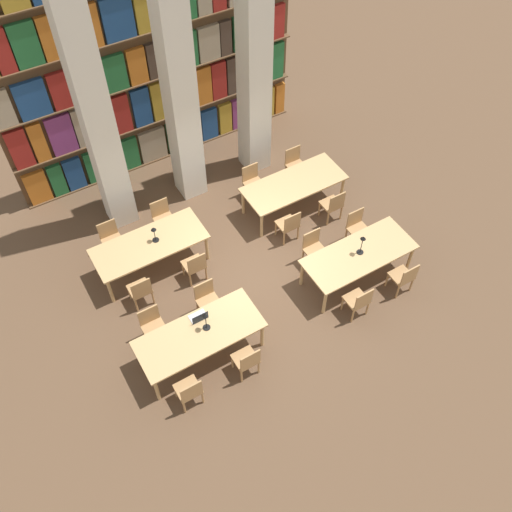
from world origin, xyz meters
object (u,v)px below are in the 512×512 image
reading_table_1 (359,256)px  chair_7 (357,227)px  chair_5 (314,248)px  chair_15 (295,164)px  pillar_center (178,80)px  pillar_right (254,54)px  desk_lamp_0 (205,318)px  reading_table_0 (200,335)px  desk_lamp_1 (362,242)px  desk_lamp_2 (154,232)px  chair_0 (189,391)px  chair_12 (289,225)px  pillar_left (93,108)px  reading_table_2 (150,245)px  chair_6 (404,277)px  chair_10 (195,265)px  chair_9 (111,239)px  chair_3 (207,299)px  chair_14 (333,204)px  reading_table_3 (294,185)px  chair_13 (253,181)px  chair_1 (153,325)px  laptop (199,317)px  chair_2 (247,360)px  chair_8 (141,290)px  chair_11 (163,217)px

reading_table_1 → chair_7: size_ratio=2.69×
chair_5 → chair_15: 2.58m
pillar_center → pillar_right: size_ratio=1.00×
desk_lamp_0 → reading_table_0: bearing=-167.3°
desk_lamp_1 → desk_lamp_2: bearing=144.9°
chair_0 → chair_12: bearing=33.4°
desk_lamp_0 → chair_12: 3.24m
pillar_left → reading_table_2: pillar_left is taller
desk_lamp_2 → chair_6: bearing=-38.8°
chair_10 → chair_9: bearing=127.9°
chair_6 → chair_9: same height
chair_3 → chair_14: same height
reading_table_2 → chair_3: bearing=-74.5°
desk_lamp_0 → chair_10: (0.54, 1.59, -0.60)m
chair_10 → reading_table_3: size_ratio=0.37×
reading_table_3 → chair_14: (0.55, -0.77, -0.22)m
chair_6 → desk_lamp_2: bearing=141.2°
pillar_right → desk_lamp_0: pillar_right is taller
chair_10 → chair_15: 3.71m
desk_lamp_1 → chair_13: bearing=102.1°
pillar_center → reading_table_3: 3.37m
desk_lamp_0 → chair_14: size_ratio=0.54×
chair_5 → chair_1: bearing=0.1°
laptop → chair_6: (4.03, -1.05, -0.33)m
reading_table_2 → chair_15: 4.09m
pillar_center → reading_table_3: size_ratio=2.59×
chair_1 → desk_lamp_0: 1.23m
desk_lamp_0 → chair_7: desk_lamp_0 is taller
chair_13 → reading_table_1: bearing=101.6°
reading_table_2 → laptop: bearing=-88.6°
desk_lamp_0 → reading_table_3: desk_lamp_0 is taller
chair_2 → reading_table_3: 4.35m
pillar_center → desk_lamp_1: pillar_center is taller
reading_table_3 → chair_13: chair_13 is taller
desk_lamp_0 → laptop: 0.37m
pillar_right → chair_0: bearing=-130.8°
pillar_center → chair_0: 5.98m
reading_table_1 → desk_lamp_1: bearing=30.9°
pillar_left → pillar_center: same height
desk_lamp_2 → chair_15: (3.87, 0.72, -0.55)m
chair_0 → desk_lamp_2: (0.85, 3.17, 0.55)m
desk_lamp_0 → chair_13: (2.78, 3.08, -0.60)m
reading_table_0 → chair_8: size_ratio=2.69×
chair_6 → chair_11: (-3.45, 3.93, 0.00)m
chair_2 → chair_7: (3.63, 1.54, 0.00)m
desk_lamp_1 → reading_table_2: bearing=146.0°
chair_14 → chair_5: bearing=-142.9°
desk_lamp_1 → chair_7: bearing=53.8°
pillar_center → chair_8: size_ratio=6.95×
chair_1 → reading_table_3: (4.18, 1.58, 0.22)m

